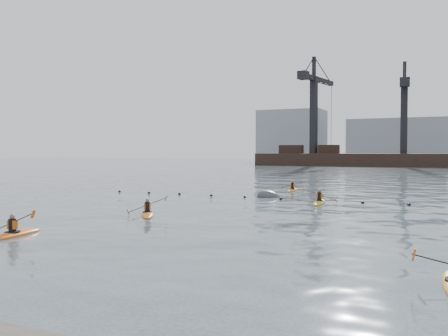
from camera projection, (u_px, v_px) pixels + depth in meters
The scene contains 9 objects.
ground at pixel (112, 270), 14.42m from camera, with size 400.00×400.00×0.00m, color #36464E.
float_line at pixel (301, 200), 35.03m from camera, with size 33.24×0.73×0.24m.
barge_pier at pixel (402, 159), 114.01m from camera, with size 72.00×19.30×29.50m.
skyline at pixel (422, 134), 149.17m from camera, with size 141.00×28.00×22.00m.
kayaker_0 at pixel (12, 234), 20.08m from camera, with size 2.34×3.44×1.29m.
kayaker_2 at pixel (147, 213), 26.76m from camera, with size 2.45×3.13×1.25m.
kayaker_3 at pixel (319, 202), 32.78m from camera, with size 2.40×3.54×1.25m.
kayaker_5 at pixel (293, 190), 43.29m from camera, with size 2.28×3.39×1.16m.
mooring_buoy at pixel (269, 197), 37.48m from camera, with size 1.94×1.15×0.97m, color #383A3D.
Camera 1 is at (9.16, -11.51, 3.60)m, focal length 38.00 mm.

